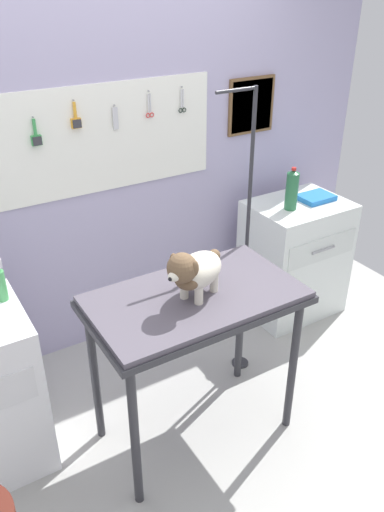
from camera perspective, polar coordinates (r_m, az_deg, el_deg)
The scene contains 9 objects.
ground at distance 3.06m, azimuth 3.09°, elevation -20.28°, with size 4.40×4.00×0.04m, color #A8A8A2.
rear_wall_panel at distance 3.33m, azimuth -8.84°, elevation 8.67°, with size 4.00×0.11×2.30m.
grooming_table at distance 2.57m, azimuth 0.36°, elevation -6.04°, with size 1.06×0.60×0.92m.
grooming_arm at distance 3.05m, azimuth 5.87°, elevation 0.32°, with size 0.29×0.11×1.79m.
dog at distance 2.41m, azimuth 0.25°, elevation -1.66°, with size 0.38×0.28×0.28m.
cabinet_right at distance 3.89m, azimuth 11.16°, elevation -0.20°, with size 0.68×0.54×0.87m.
spray_bottle_short at distance 2.66m, azimuth -20.37°, elevation -2.78°, with size 0.05×0.05×0.22m.
soda_bottle at distance 3.55m, azimuth 10.93°, elevation 7.15°, with size 0.08×0.08×0.29m.
supply_tray at distance 3.78m, azimuth 13.49°, elevation 6.29°, with size 0.24×0.18×0.04m.
Camera 1 is at (-1.17, -1.62, 2.30)m, focal length 36.35 mm.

